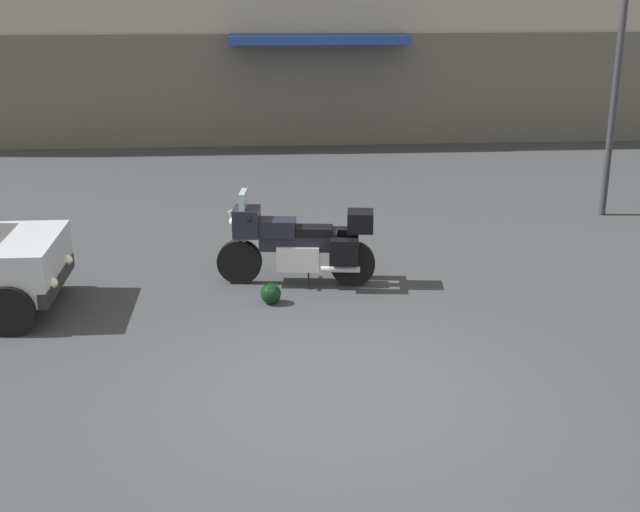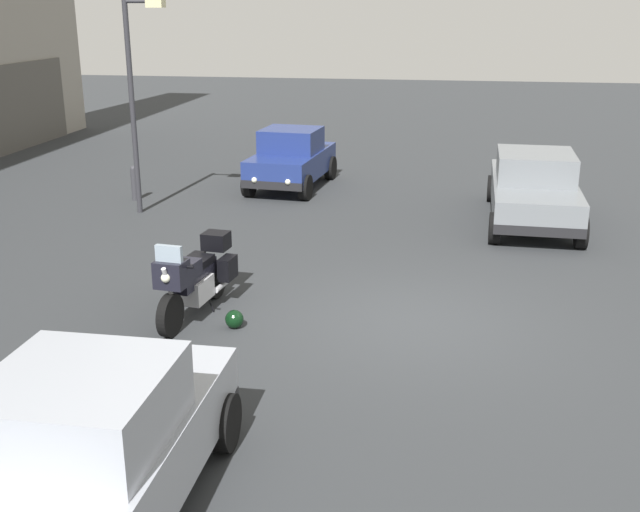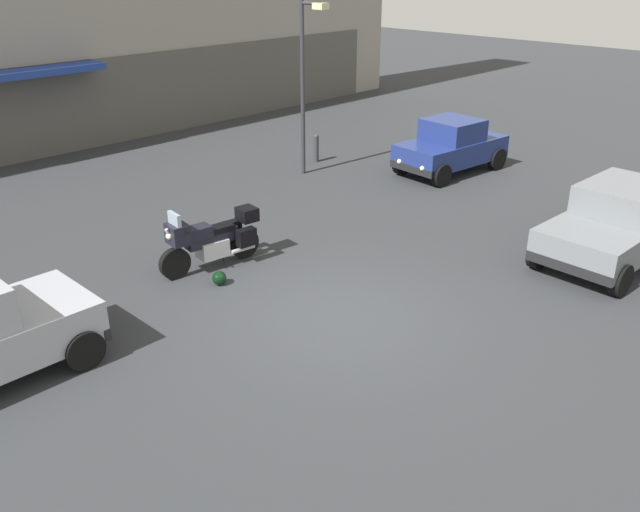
{
  "view_description": "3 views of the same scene",
  "coord_description": "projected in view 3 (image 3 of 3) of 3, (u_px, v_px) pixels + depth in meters",
  "views": [
    {
      "loc": [
        -0.79,
        -8.16,
        4.27
      ],
      "look_at": [
        -0.11,
        1.05,
        1.17
      ],
      "focal_mm": 47.78,
      "sensor_mm": 36.0,
      "label": 1
    },
    {
      "loc": [
        -10.92,
        -0.42,
        4.61
      ],
      "look_at": [
        -0.38,
        1.33,
        1.11
      ],
      "focal_mm": 43.13,
      "sensor_mm": 36.0,
      "label": 2
    },
    {
      "loc": [
        -7.56,
        -6.89,
        5.87
      ],
      "look_at": [
        0.19,
        0.69,
        0.93
      ],
      "focal_mm": 37.36,
      "sensor_mm": 36.0,
      "label": 3
    }
  ],
  "objects": [
    {
      "name": "car_sedan_far",
      "position": [
        623.0,
        220.0,
        13.91
      ],
      "size": [
        4.62,
        2.03,
        1.56
      ],
      "rotation": [
        0.0,
        0.0,
        -0.03
      ],
      "color": "slate",
      "rests_on": "ground"
    },
    {
      "name": "streetlamp_curbside",
      "position": [
        306.0,
        72.0,
        18.21
      ],
      "size": [
        0.28,
        0.94,
        4.78
      ],
      "color": "#2D2D33",
      "rests_on": "ground"
    },
    {
      "name": "ground_plane",
      "position": [
        340.0,
        318.0,
        11.74
      ],
      "size": [
        80.0,
        80.0,
        0.0
      ],
      "primitive_type": "plane",
      "color": "#2D3033"
    },
    {
      "name": "car_compact_side",
      "position": [
        451.0,
        146.0,
        19.3
      ],
      "size": [
        3.58,
        2.0,
        1.56
      ],
      "rotation": [
        0.0,
        0.0,
        3.04
      ],
      "color": "navy",
      "rests_on": "ground"
    },
    {
      "name": "bollard_curbside",
      "position": [
        316.0,
        147.0,
        20.39
      ],
      "size": [
        0.16,
        0.16,
        0.86
      ],
      "color": "#333338",
      "rests_on": "ground"
    },
    {
      "name": "helmet",
      "position": [
        219.0,
        278.0,
        12.89
      ],
      "size": [
        0.28,
        0.28,
        0.28
      ],
      "primitive_type": "sphere",
      "color": "black",
      "rests_on": "ground"
    },
    {
      "name": "motorcycle",
      "position": [
        212.0,
        239.0,
        13.43
      ],
      "size": [
        2.26,
        0.86,
        1.36
      ],
      "rotation": [
        0.0,
        0.0,
        3.02
      ],
      "color": "black",
      "rests_on": "ground"
    }
  ]
}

